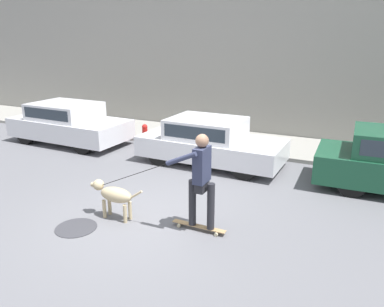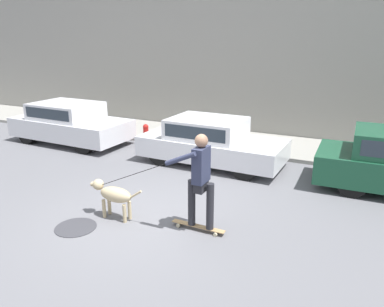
# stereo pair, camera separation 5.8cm
# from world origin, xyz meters

# --- Properties ---
(ground_plane) EXTENTS (36.00, 36.00, 0.00)m
(ground_plane) POSITION_xyz_m (0.00, 0.00, 0.00)
(ground_plane) COLOR slate
(back_wall) EXTENTS (32.00, 0.30, 5.30)m
(back_wall) POSITION_xyz_m (0.00, 7.30, 2.65)
(back_wall) COLOR gray
(back_wall) RESTS_ON ground_plane
(sidewalk_curb) EXTENTS (30.00, 2.51, 0.11)m
(sidewalk_curb) POSITION_xyz_m (0.00, 5.88, 0.05)
(sidewalk_curb) COLOR gray
(sidewalk_curb) RESTS_ON ground_plane
(parked_car_0) EXTENTS (3.97, 1.89, 1.32)m
(parked_car_0) POSITION_xyz_m (-5.20, 3.56, 0.65)
(parked_car_0) COLOR black
(parked_car_0) RESTS_ON ground_plane
(parked_car_1) EXTENTS (3.96, 1.82, 1.26)m
(parked_car_1) POSITION_xyz_m (-0.18, 3.56, 0.61)
(parked_car_1) COLOR black
(parked_car_1) RESTS_ON ground_plane
(dog) EXTENTS (1.16, 0.30, 0.73)m
(dog) POSITION_xyz_m (-0.58, -0.25, 0.48)
(dog) COLOR tan
(dog) RESTS_ON ground_plane
(skateboarder) EXTENTS (2.55, 0.56, 1.81)m
(skateboarder) POSITION_xyz_m (1.13, -0.00, 1.04)
(skateboarder) COLOR beige
(skateboarder) RESTS_ON ground_plane
(manhole_cover) EXTENTS (0.76, 0.76, 0.01)m
(manhole_cover) POSITION_xyz_m (-0.98, -0.90, 0.01)
(manhole_cover) COLOR #38383D
(manhole_cover) RESTS_ON ground_plane
(fire_hydrant) EXTENTS (0.18, 0.18, 0.69)m
(fire_hydrant) POSITION_xyz_m (-2.78, 4.37, 0.36)
(fire_hydrant) COLOR red
(fire_hydrant) RESTS_ON ground_plane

